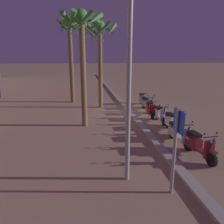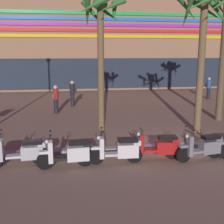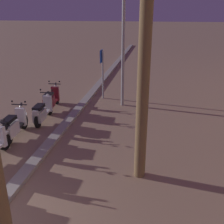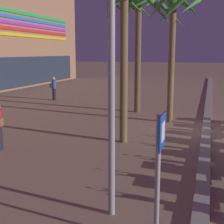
% 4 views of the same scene
% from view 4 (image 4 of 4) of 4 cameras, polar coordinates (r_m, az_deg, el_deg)
% --- Properties ---
extents(ground_plane, '(200.00, 200.00, 0.00)m').
position_cam_4_polar(ground_plane, '(14.62, 16.98, -3.37)').
color(ground_plane, '#93755B').
extents(curb_strip, '(60.00, 0.36, 0.12)m').
position_cam_4_polar(curb_strip, '(14.60, 16.44, -3.12)').
color(curb_strip, gray).
rests_on(curb_strip, ground).
extents(crossing_sign, '(0.60, 0.12, 2.40)m').
position_cam_4_polar(crossing_sign, '(5.60, 8.37, -9.36)').
color(crossing_sign, '#939399').
rests_on(crossing_sign, ground).
extents(palm_tree_by_mall_entrance, '(2.21, 2.21, 5.95)m').
position_cam_4_polar(palm_tree_by_mall_entrance, '(12.02, 2.29, 15.96)').
color(palm_tree_by_mall_entrance, brown).
rests_on(palm_tree_by_mall_entrance, ground).
extents(palm_tree_near_sign, '(2.06, 2.06, 6.63)m').
position_cam_4_polar(palm_tree_near_sign, '(18.41, 4.75, 15.38)').
color(palm_tree_near_sign, brown).
rests_on(palm_tree_near_sign, ground).
extents(palm_tree_mid_walkway, '(2.58, 2.63, 6.09)m').
position_cam_4_polar(palm_tree_mid_walkway, '(15.87, 10.75, 14.88)').
color(palm_tree_mid_walkway, brown).
rests_on(palm_tree_mid_walkway, ground).
extents(pedestrian_strolling_near_curb, '(0.42, 0.43, 1.67)m').
position_cam_4_polar(pedestrian_strolling_near_curb, '(23.51, -10.31, 4.24)').
color(pedestrian_strolling_near_curb, black).
rests_on(pedestrian_strolling_near_curb, ground).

